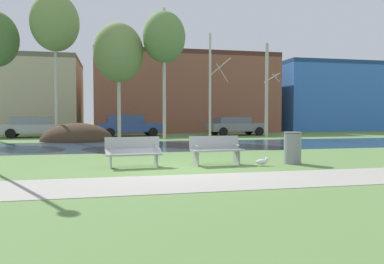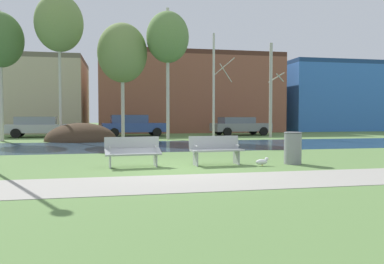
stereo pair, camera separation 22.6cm
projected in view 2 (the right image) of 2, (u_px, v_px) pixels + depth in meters
name	position (u px, v px, depth m)	size (l,w,h in m)	color
ground_plane	(149.00, 143.00, 20.20)	(120.00, 120.00, 0.00)	#5B7F42
paved_path_strip	(195.00, 182.00, 8.31)	(60.00, 2.19, 0.01)	#9E998E
river_band	(152.00, 146.00, 18.41)	(80.00, 6.60, 0.01)	#284256
soil_mound	(81.00, 141.00, 22.09)	(4.17, 3.44, 2.13)	#423021
bench_left	(133.00, 151.00, 10.81)	(1.64, 0.68, 0.87)	#9EA0A3
bench_right	(216.00, 149.00, 11.30)	(1.64, 0.69, 0.87)	#9EA0A3
trash_bin	(293.00, 147.00, 11.50)	(0.55, 0.55, 0.99)	gray
seagull	(262.00, 162.00, 11.04)	(0.43, 0.16, 0.26)	white
birch_far_left	(0.00, 40.00, 21.63)	(2.68, 2.68, 7.58)	beige
birch_left	(59.00, 23.00, 21.91)	(2.79, 2.79, 8.90)	beige
birch_center_left	(122.00, 53.00, 23.49)	(3.11, 3.11, 7.32)	beige
birch_center	(168.00, 38.00, 23.34)	(2.67, 2.67, 8.23)	beige
birch_center_right	(214.00, 85.00, 24.13)	(1.45, 2.55, 6.81)	beige
birch_right	(271.00, 90.00, 25.43)	(1.06, 1.88, 6.43)	#BCB7A8
parked_van_nearest_silver	(40.00, 126.00, 25.88)	(4.81, 2.32, 1.42)	#B2B5BC
parked_sedan_second_blue	(133.00, 125.00, 26.98)	(4.69, 2.37, 1.55)	#2D4793
parked_hatch_third_grey	(240.00, 126.00, 28.27)	(4.55, 2.30, 1.38)	slate
building_beige_block	(23.00, 96.00, 33.20)	(10.83, 8.65, 6.52)	#BCAD8E
building_brick_low	(188.00, 94.00, 35.67)	(16.28, 8.61, 7.12)	brown
building_blue_store	(324.00, 98.00, 39.70)	(10.80, 9.84, 6.81)	#3870C6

